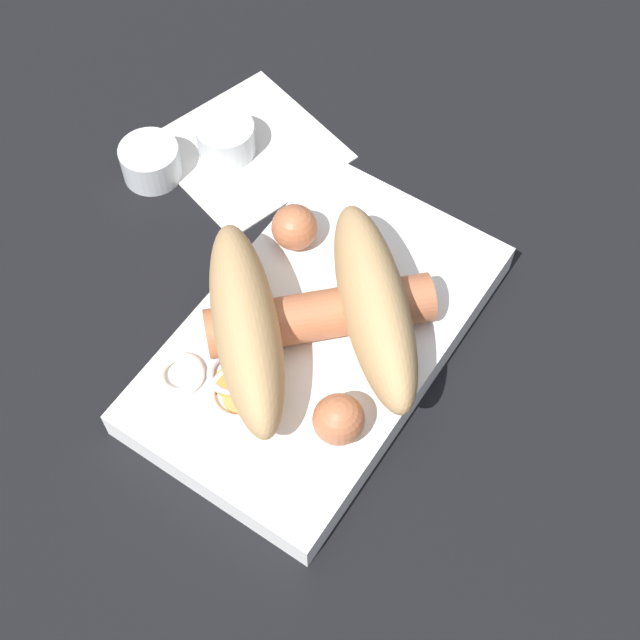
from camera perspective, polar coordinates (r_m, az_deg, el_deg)
ground_plane at (r=0.61m, az=0.00°, el=-1.73°), size 3.00×3.00×0.00m
food_tray at (r=0.60m, az=0.00°, el=-1.13°), size 0.26×0.16×0.03m
bread_roll at (r=0.56m, az=-0.61°, el=0.30°), size 0.20×0.20×0.06m
sausage at (r=0.57m, az=-0.32°, el=0.19°), size 0.14×0.14×0.03m
pickled_veggies at (r=0.57m, az=-6.23°, el=-3.99°), size 0.05×0.08×0.01m
napkin at (r=0.72m, az=-4.67°, el=10.85°), size 0.15×0.15×0.00m
condiment_cup_near at (r=0.71m, az=-6.03°, el=11.35°), size 0.05×0.05×0.03m
condiment_cup_far at (r=0.70m, az=-10.76°, el=9.83°), size 0.05×0.05×0.03m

